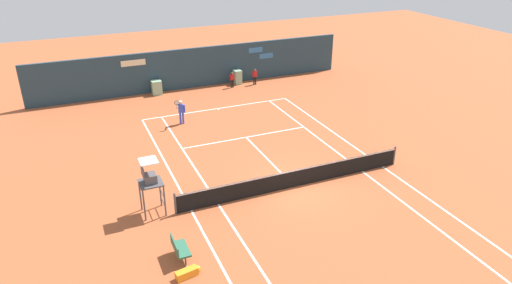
{
  "coord_description": "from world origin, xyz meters",
  "views": [
    {
      "loc": [
        -9.57,
        -17.4,
        11.76
      ],
      "look_at": [
        -0.38,
        3.98,
        0.8
      ],
      "focal_mm": 32.46,
      "sensor_mm": 36.0,
      "label": 1
    }
  ],
  "objects": [
    {
      "name": "ball_kid_centre_post",
      "position": [
        2.59,
        15.66,
        0.72
      ],
      "size": [
        0.42,
        0.18,
        1.25
      ],
      "rotation": [
        0.0,
        0.0,
        3.22
      ],
      "color": "black",
      "rests_on": "ground_plane"
    },
    {
      "name": "player_bench",
      "position": [
        -6.63,
        -3.05,
        0.51
      ],
      "size": [
        0.54,
        1.12,
        0.88
      ],
      "rotation": [
        0.0,
        0.0,
        -1.57
      ],
      "color": "#38383D",
      "rests_on": "ground_plane"
    },
    {
      "name": "umpire_chair",
      "position": [
        -6.9,
        0.49,
        1.7
      ],
      "size": [
        1.0,
        1.0,
        2.66
      ],
      "rotation": [
        0.0,
        0.0,
        -1.57
      ],
      "color": "#47474C",
      "rests_on": "ground_plane"
    },
    {
      "name": "ground_plane",
      "position": [
        -0.0,
        0.58,
        0.0
      ],
      "size": [
        80.0,
        80.0,
        0.01
      ],
      "color": "#A8512D"
    },
    {
      "name": "tennis_ball_by_sideline",
      "position": [
        -0.51,
        6.67,
        0.03
      ],
      "size": [
        0.07,
        0.07,
        0.07
      ],
      "primitive_type": "sphere",
      "color": "#CCE033",
      "rests_on": "ground_plane"
    },
    {
      "name": "sponsor_back_wall",
      "position": [
        -0.01,
        16.97,
        1.52
      ],
      "size": [
        25.0,
        1.02,
        3.13
      ],
      "color": "#233D4C",
      "rests_on": "ground_plane"
    },
    {
      "name": "tennis_net",
      "position": [
        0.0,
        0.0,
        0.51
      ],
      "size": [
        12.1,
        0.1,
        1.07
      ],
      "color": "#4C4C51",
      "rests_on": "ground_plane"
    },
    {
      "name": "tennis_ball_near_service_line",
      "position": [
        1.22,
        10.94,
        0.03
      ],
      "size": [
        0.07,
        0.07,
        0.07
      ],
      "primitive_type": "sphere",
      "color": "#CCE033",
      "rests_on": "ground_plane"
    },
    {
      "name": "equipment_bag",
      "position": [
        -6.57,
        -4.16,
        0.16
      ],
      "size": [
        1.0,
        0.44,
        0.32
      ],
      "color": "orange",
      "rests_on": "ground_plane"
    },
    {
      "name": "ball_kid_left_post",
      "position": [
        4.54,
        15.66,
        0.75
      ],
      "size": [
        0.44,
        0.18,
        1.3
      ],
      "rotation": [
        0.0,
        0.0,
        3.08
      ],
      "color": "black",
      "rests_on": "ground_plane"
    },
    {
      "name": "player_on_baseline",
      "position": [
        -3.03,
        10.02,
        0.94
      ],
      "size": [
        0.76,
        0.64,
        1.8
      ],
      "rotation": [
        0.0,
        0.0,
        2.86
      ],
      "color": "blue",
      "rests_on": "ground_plane"
    }
  ]
}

